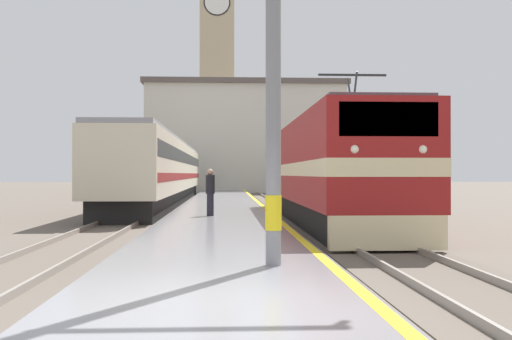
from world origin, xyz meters
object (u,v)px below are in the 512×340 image
locomotive_train (329,171)px  passenger_train (164,170)px  clock_tower (217,64)px  catenary_mast (281,27)px  person_on_platform (210,191)px

locomotive_train → passenger_train: 17.86m
locomotive_train → clock_tower: clock_tower is taller
locomotive_train → clock_tower: size_ratio=0.55×
locomotive_train → catenary_mast: 11.86m
passenger_train → locomotive_train: bearing=-64.8°
locomotive_train → person_on_platform: (-4.32, 0.86, -0.75)m
locomotive_train → passenger_train: (-7.62, 16.15, 0.10)m
catenary_mast → passenger_train: bearing=99.9°
locomotive_train → passenger_train: bearing=115.2°
passenger_train → clock_tower: size_ratio=1.14×
passenger_train → catenary_mast: 27.93m
catenary_mast → person_on_platform: 12.62m
catenary_mast → clock_tower: (-1.96, 63.71, 11.05)m
passenger_train → person_on_platform: 15.67m
passenger_train → person_on_platform: passenger_train is taller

